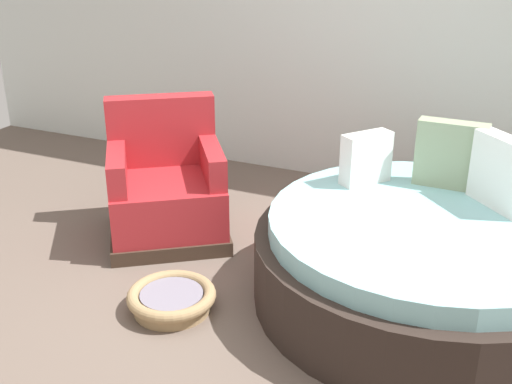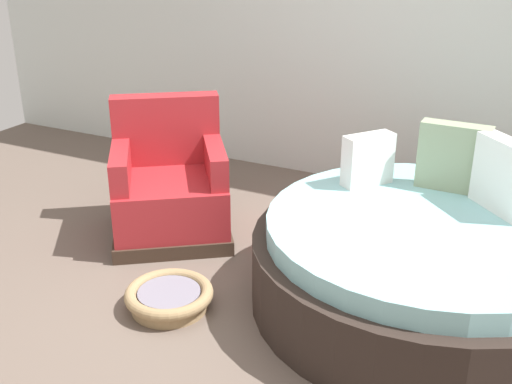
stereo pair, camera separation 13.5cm
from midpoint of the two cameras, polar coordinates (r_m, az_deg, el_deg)
The scene contains 4 objects.
ground_plane at distance 3.57m, azimuth 0.06°, elevation -11.81°, with size 8.00×8.00×0.02m, color #66564C.
round_daybed at distance 3.72m, azimuth 16.27°, elevation -6.12°, with size 1.98×1.98×0.95m.
red_armchair at distance 4.43m, azimuth -7.02°, elevation 0.29°, with size 1.11×1.11×0.94m.
pet_basket at distance 3.66m, azimuth -6.87°, elevation -9.51°, with size 0.51×0.51×0.13m.
Camera 2 is at (1.37, -2.59, 2.03)m, focal length 43.80 mm.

